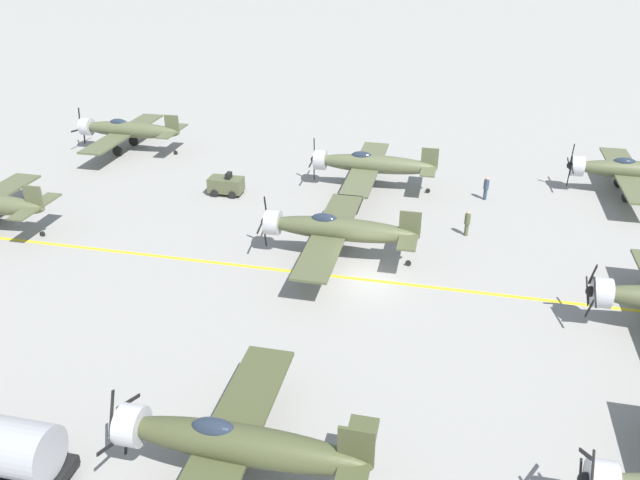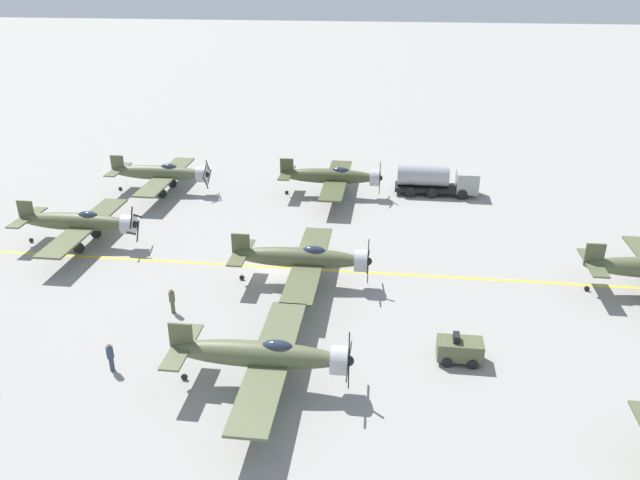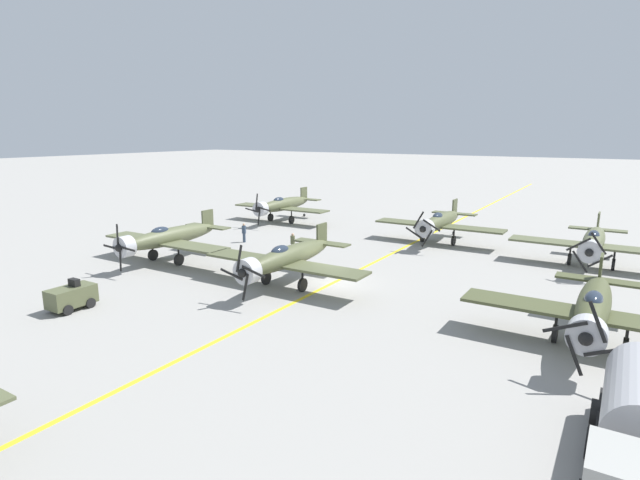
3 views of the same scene
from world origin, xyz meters
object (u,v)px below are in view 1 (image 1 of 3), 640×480
object	(u,v)px
ground_crew_inspecting	(467,222)
tow_tractor	(226,185)
airplane_near_right	(633,171)
airplane_far_right	(127,130)
airplane_mid_right	(371,164)
ground_crew_walking	(486,187)
airplane_mid_center	(336,229)
airplane_mid_left	(233,444)

from	to	relation	value
ground_crew_inspecting	tow_tractor	bearing A→B (deg)	80.18
airplane_near_right	airplane_far_right	world-z (taller)	same
airplane_mid_right	ground_crew_walking	distance (m)	8.95
airplane_mid_center	tow_tractor	bearing A→B (deg)	61.62
airplane_far_right	airplane_mid_center	world-z (taller)	airplane_far_right
airplane_mid_left	ground_crew_walking	bearing A→B (deg)	-11.66
airplane_mid_center	tow_tractor	xyz separation A→B (m)	(8.20, 10.28, -1.22)
airplane_mid_center	ground_crew_inspecting	size ratio (longest dim) A/B	6.71
airplane_mid_right	airplane_near_right	distance (m)	19.93
airplane_mid_right	ground_crew_inspecting	bearing A→B (deg)	-142.06
airplane_mid_center	ground_crew_inspecting	bearing A→B (deg)	-47.43
airplane_mid_center	ground_crew_walking	world-z (taller)	airplane_mid_center
airplane_mid_right	airplane_mid_center	world-z (taller)	airplane_mid_right
airplane_mid_right	ground_crew_inspecting	distance (m)	10.27
airplane_mid_left	ground_crew_walking	size ratio (longest dim) A/B	6.61
airplane_mid_left	airplane_mid_right	bearing A→B (deg)	4.91
airplane_far_right	tow_tractor	xyz separation A→B (m)	(-7.70, -12.31, -1.22)
airplane_mid_right	airplane_mid_left	world-z (taller)	airplane_mid_right
ground_crew_walking	airplane_mid_right	bearing A→B (deg)	87.86
airplane_mid_right	ground_crew_walking	bearing A→B (deg)	-102.11
airplane_mid_center	tow_tractor	world-z (taller)	airplane_mid_center
airplane_mid_left	airplane_far_right	bearing A→B (deg)	39.30
airplane_far_right	tow_tractor	size ratio (longest dim) A/B	4.62
tow_tractor	ground_crew_inspecting	size ratio (longest dim) A/B	1.45
airplane_mid_right	tow_tractor	size ratio (longest dim) A/B	4.62
ground_crew_walking	airplane_mid_left	bearing A→B (deg)	162.42
airplane_mid_right	ground_crew_inspecting	world-z (taller)	airplane_mid_right
airplane_far_right	ground_crew_walking	xyz separation A→B (m)	(-4.34, -31.86, -1.02)
airplane_mid_left	tow_tractor	distance (m)	28.26
ground_crew_inspecting	airplane_near_right	bearing A→B (deg)	-50.90
airplane_mid_left	airplane_mid_center	bearing A→B (deg)	5.45
airplane_far_right	airplane_mid_right	bearing A→B (deg)	-87.21
airplane_mid_center	ground_crew_inspecting	distance (m)	9.48
airplane_near_right	tow_tractor	xyz separation A→B (m)	(-6.69, 30.36, -1.22)
airplane_mid_center	airplane_mid_left	distance (m)	18.15
airplane_near_right	airplane_mid_center	xyz separation A→B (m)	(-14.89, 20.08, 0.00)
airplane_mid_center	ground_crew_walking	xyz separation A→B (m)	(11.56, -9.26, -1.02)
airplane_near_right	airplane_mid_center	bearing A→B (deg)	143.82
ground_crew_walking	ground_crew_inspecting	world-z (taller)	ground_crew_walking
airplane_mid_right	airplane_mid_center	distance (m)	11.90
airplane_far_right	airplane_near_right	bearing A→B (deg)	-78.67
ground_crew_walking	airplane_near_right	bearing A→B (deg)	-72.90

